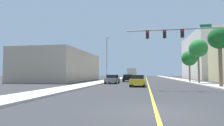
{
  "coord_description": "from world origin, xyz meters",
  "views": [
    {
      "loc": [
        -0.45,
        -8.19,
        1.63
      ],
      "look_at": [
        -4.88,
        16.88,
        3.08
      ],
      "focal_mm": 29.97,
      "sensor_mm": 36.0,
      "label": 1
    }
  ],
  "objects_px": {
    "traffic_signal_mast": "(192,40)",
    "car_yellow": "(138,80)",
    "palm_near": "(220,39)",
    "palm_far": "(189,58)",
    "street_lamp": "(107,57)",
    "car_black": "(128,78)",
    "delivery_truck": "(132,74)",
    "car_white": "(134,76)",
    "palm_mid": "(198,49)",
    "car_gray": "(112,79)"
  },
  "relations": [
    {
      "from": "street_lamp",
      "to": "palm_mid",
      "type": "distance_m",
      "value": 15.95
    },
    {
      "from": "traffic_signal_mast",
      "to": "car_black",
      "type": "distance_m",
      "value": 20.44
    },
    {
      "from": "palm_near",
      "to": "palm_mid",
      "type": "relative_size",
      "value": 1.01
    },
    {
      "from": "traffic_signal_mast",
      "to": "car_black",
      "type": "xyz_separation_m",
      "value": [
        -8.1,
        18.29,
        -4.22
      ]
    },
    {
      "from": "car_gray",
      "to": "car_white",
      "type": "relative_size",
      "value": 1.12
    },
    {
      "from": "traffic_signal_mast",
      "to": "car_white",
      "type": "xyz_separation_m",
      "value": [
        -8.15,
        43.31,
        -4.23
      ]
    },
    {
      "from": "palm_far",
      "to": "car_white",
      "type": "distance_m",
      "value": 26.98
    },
    {
      "from": "car_white",
      "to": "traffic_signal_mast",
      "type": "bearing_deg",
      "value": -79.2
    },
    {
      "from": "palm_near",
      "to": "car_black",
      "type": "bearing_deg",
      "value": 130.13
    },
    {
      "from": "car_gray",
      "to": "delivery_truck",
      "type": "height_order",
      "value": "delivery_truck"
    },
    {
      "from": "palm_near",
      "to": "palm_far",
      "type": "distance_m",
      "value": 15.73
    },
    {
      "from": "palm_near",
      "to": "car_black",
      "type": "distance_m",
      "value": 19.46
    },
    {
      "from": "traffic_signal_mast",
      "to": "car_black",
      "type": "height_order",
      "value": "traffic_signal_mast"
    },
    {
      "from": "traffic_signal_mast",
      "to": "car_yellow",
      "type": "distance_m",
      "value": 8.3
    },
    {
      "from": "traffic_signal_mast",
      "to": "car_white",
      "type": "relative_size",
      "value": 2.51
    },
    {
      "from": "palm_far",
      "to": "car_black",
      "type": "distance_m",
      "value": 12.88
    },
    {
      "from": "palm_near",
      "to": "car_gray",
      "type": "bearing_deg",
      "value": 152.42
    },
    {
      "from": "car_white",
      "to": "car_black",
      "type": "bearing_deg",
      "value": -89.74
    },
    {
      "from": "traffic_signal_mast",
      "to": "car_white",
      "type": "height_order",
      "value": "traffic_signal_mast"
    },
    {
      "from": "car_white",
      "to": "palm_far",
      "type": "bearing_deg",
      "value": -62.54
    },
    {
      "from": "palm_far",
      "to": "traffic_signal_mast",
      "type": "bearing_deg",
      "value": -101.82
    },
    {
      "from": "street_lamp",
      "to": "car_black",
      "type": "height_order",
      "value": "street_lamp"
    },
    {
      "from": "palm_mid",
      "to": "car_yellow",
      "type": "bearing_deg",
      "value": -141.96
    },
    {
      "from": "palm_far",
      "to": "car_white",
      "type": "height_order",
      "value": "palm_far"
    },
    {
      "from": "palm_near",
      "to": "delivery_truck",
      "type": "distance_m",
      "value": 33.08
    },
    {
      "from": "palm_far",
      "to": "car_white",
      "type": "bearing_deg",
      "value": 117.31
    },
    {
      "from": "palm_mid",
      "to": "palm_far",
      "type": "bearing_deg",
      "value": 87.28
    },
    {
      "from": "traffic_signal_mast",
      "to": "car_gray",
      "type": "distance_m",
      "value": 15.68
    },
    {
      "from": "palm_near",
      "to": "delivery_truck",
      "type": "relative_size",
      "value": 0.78
    },
    {
      "from": "traffic_signal_mast",
      "to": "car_yellow",
      "type": "xyz_separation_m",
      "value": [
        -5.58,
        4.46,
        -4.22
      ]
    },
    {
      "from": "palm_near",
      "to": "delivery_truck",
      "type": "height_order",
      "value": "palm_near"
    },
    {
      "from": "delivery_truck",
      "to": "palm_mid",
      "type": "bearing_deg",
      "value": -62.9
    },
    {
      "from": "traffic_signal_mast",
      "to": "delivery_truck",
      "type": "distance_m",
      "value": 35.48
    },
    {
      "from": "car_yellow",
      "to": "car_white",
      "type": "bearing_deg",
      "value": 95.47
    },
    {
      "from": "street_lamp",
      "to": "car_yellow",
      "type": "xyz_separation_m",
      "value": [
        6.25,
        -10.73,
        -4.06
      ]
    },
    {
      "from": "street_lamp",
      "to": "palm_far",
      "type": "xyz_separation_m",
      "value": [
        15.93,
        4.4,
        -0.15
      ]
    },
    {
      "from": "traffic_signal_mast",
      "to": "palm_mid",
      "type": "bearing_deg",
      "value": 72.39
    },
    {
      "from": "car_gray",
      "to": "palm_mid",
      "type": "bearing_deg",
      "value": -177.54
    },
    {
      "from": "street_lamp",
      "to": "car_black",
      "type": "bearing_deg",
      "value": 39.75
    },
    {
      "from": "palm_far",
      "to": "palm_mid",
      "type": "bearing_deg",
      "value": -92.72
    },
    {
      "from": "car_white",
      "to": "delivery_truck",
      "type": "relative_size",
      "value": 0.44
    },
    {
      "from": "car_gray",
      "to": "street_lamp",
      "type": "bearing_deg",
      "value": -65.36
    },
    {
      "from": "traffic_signal_mast",
      "to": "palm_mid",
      "type": "height_order",
      "value": "palm_mid"
    },
    {
      "from": "car_yellow",
      "to": "delivery_truck",
      "type": "bearing_deg",
      "value": 96.88
    },
    {
      "from": "street_lamp",
      "to": "delivery_truck",
      "type": "relative_size",
      "value": 0.94
    },
    {
      "from": "street_lamp",
      "to": "car_yellow",
      "type": "height_order",
      "value": "street_lamp"
    },
    {
      "from": "street_lamp",
      "to": "car_yellow",
      "type": "relative_size",
      "value": 2.19
    },
    {
      "from": "palm_mid",
      "to": "car_yellow",
      "type": "height_order",
      "value": "palm_mid"
    },
    {
      "from": "palm_mid",
      "to": "car_gray",
      "type": "distance_m",
      "value": 14.63
    },
    {
      "from": "street_lamp",
      "to": "car_white",
      "type": "distance_m",
      "value": 28.65
    }
  ]
}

